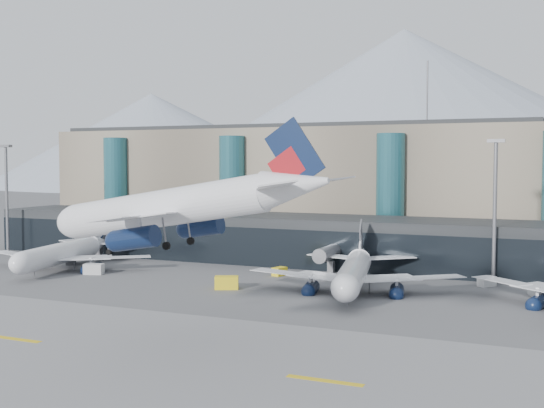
{
  "coord_description": "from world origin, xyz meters",
  "views": [
    {
      "loc": [
        41.41,
        -77.7,
        21.68
      ],
      "look_at": [
        -5.99,
        32.0,
        14.2
      ],
      "focal_mm": 45.0,
      "sensor_mm": 36.0,
      "label": 1
    }
  ],
  "objects_px": {
    "lightmast_mid": "(495,203)",
    "jet_parked_left": "(69,246)",
    "lightmast_left": "(7,192)",
    "veh_b": "(280,271)",
    "veh_f": "(71,259)",
    "veh_h": "(227,283)",
    "veh_d": "(487,281)",
    "jet_parked_mid": "(355,263)",
    "veh_g": "(536,292)",
    "veh_a": "(94,269)",
    "hero_jet": "(192,195)"
  },
  "relations": [
    {
      "from": "hero_jet",
      "to": "veh_a",
      "type": "xyz_separation_m",
      "value": [
        -44.13,
        38.48,
        -16.83
      ]
    },
    {
      "from": "hero_jet",
      "to": "veh_b",
      "type": "relative_size",
      "value": 13.62
    },
    {
      "from": "hero_jet",
      "to": "veh_f",
      "type": "height_order",
      "value": "hero_jet"
    },
    {
      "from": "hero_jet",
      "to": "jet_parked_mid",
      "type": "distance_m",
      "value": 45.52
    },
    {
      "from": "veh_d",
      "to": "veh_h",
      "type": "bearing_deg",
      "value": 154.54
    },
    {
      "from": "lightmast_mid",
      "to": "hero_jet",
      "type": "height_order",
      "value": "lightmast_mid"
    },
    {
      "from": "veh_b",
      "to": "veh_h",
      "type": "xyz_separation_m",
      "value": [
        -3.0,
        -16.15,
        0.3
      ]
    },
    {
      "from": "lightmast_mid",
      "to": "veh_a",
      "type": "height_order",
      "value": "lightmast_mid"
    },
    {
      "from": "lightmast_left",
      "to": "veh_b",
      "type": "relative_size",
      "value": 9.23
    },
    {
      "from": "jet_parked_mid",
      "to": "veh_d",
      "type": "height_order",
      "value": "jet_parked_mid"
    },
    {
      "from": "lightmast_mid",
      "to": "jet_parked_left",
      "type": "height_order",
      "value": "lightmast_mid"
    },
    {
      "from": "lightmast_mid",
      "to": "veh_h",
      "type": "xyz_separation_m",
      "value": [
        -41.15,
        -23.54,
        -13.32
      ]
    },
    {
      "from": "veh_a",
      "to": "veh_d",
      "type": "xyz_separation_m",
      "value": [
        70.84,
        16.59,
        -0.14
      ]
    },
    {
      "from": "veh_a",
      "to": "veh_d",
      "type": "height_order",
      "value": "veh_a"
    },
    {
      "from": "veh_f",
      "to": "veh_g",
      "type": "relative_size",
      "value": 1.48
    },
    {
      "from": "veh_d",
      "to": "veh_h",
      "type": "xyz_separation_m",
      "value": [
        -40.39,
        -20.05,
        0.22
      ]
    },
    {
      "from": "veh_f",
      "to": "veh_h",
      "type": "distance_m",
      "value": 44.76
    },
    {
      "from": "lightmast_mid",
      "to": "veh_g",
      "type": "height_order",
      "value": "lightmast_mid"
    },
    {
      "from": "lightmast_left",
      "to": "veh_d",
      "type": "distance_m",
      "value": 110.07
    },
    {
      "from": "lightmast_left",
      "to": "lightmast_mid",
      "type": "height_order",
      "value": "same"
    },
    {
      "from": "lightmast_mid",
      "to": "jet_parked_left",
      "type": "relative_size",
      "value": 0.69
    },
    {
      "from": "veh_b",
      "to": "veh_f",
      "type": "relative_size",
      "value": 0.76
    },
    {
      "from": "lightmast_left",
      "to": "lightmast_mid",
      "type": "bearing_deg",
      "value": 1.56
    },
    {
      "from": "veh_a",
      "to": "veh_h",
      "type": "bearing_deg",
      "value": -23.02
    },
    {
      "from": "jet_parked_left",
      "to": "veh_d",
      "type": "height_order",
      "value": "jet_parked_left"
    },
    {
      "from": "veh_f",
      "to": "jet_parked_left",
      "type": "bearing_deg",
      "value": -179.41
    },
    {
      "from": "lightmast_mid",
      "to": "veh_d",
      "type": "distance_m",
      "value": 14.0
    },
    {
      "from": "veh_b",
      "to": "veh_d",
      "type": "xyz_separation_m",
      "value": [
        37.39,
        3.9,
        0.08
      ]
    },
    {
      "from": "jet_parked_mid",
      "to": "veh_d",
      "type": "distance_m",
      "value": 23.76
    },
    {
      "from": "lightmast_mid",
      "to": "veh_a",
      "type": "xyz_separation_m",
      "value": [
        -71.61,
        -20.07,
        -13.41
      ]
    },
    {
      "from": "lightmast_mid",
      "to": "veh_f",
      "type": "distance_m",
      "value": 86.08
    },
    {
      "from": "lightmast_left",
      "to": "jet_parked_left",
      "type": "relative_size",
      "value": 0.69
    },
    {
      "from": "lightmast_left",
      "to": "hero_jet",
      "type": "height_order",
      "value": "lightmast_left"
    },
    {
      "from": "hero_jet",
      "to": "jet_parked_mid",
      "type": "relative_size",
      "value": 1.0
    },
    {
      "from": "lightmast_left",
      "to": "jet_parked_left",
      "type": "distance_m",
      "value": 32.87
    },
    {
      "from": "jet_parked_mid",
      "to": "jet_parked_left",
      "type": "bearing_deg",
      "value": 78.31
    },
    {
      "from": "jet_parked_mid",
      "to": "veh_h",
      "type": "distance_m",
      "value": 22.05
    },
    {
      "from": "veh_a",
      "to": "veh_f",
      "type": "xyz_separation_m",
      "value": [
        -12.65,
        8.59,
        0.01
      ]
    },
    {
      "from": "lightmast_mid",
      "to": "veh_h",
      "type": "bearing_deg",
      "value": -150.23
    },
    {
      "from": "hero_jet",
      "to": "veh_d",
      "type": "distance_m",
      "value": 63.52
    },
    {
      "from": "hero_jet",
      "to": "veh_f",
      "type": "distance_m",
      "value": 75.65
    },
    {
      "from": "veh_a",
      "to": "veh_g",
      "type": "xyz_separation_m",
      "value": [
        78.98,
        10.8,
        -0.29
      ]
    },
    {
      "from": "lightmast_mid",
      "to": "veh_f",
      "type": "bearing_deg",
      "value": -172.24
    },
    {
      "from": "lightmast_left",
      "to": "veh_h",
      "type": "xyz_separation_m",
      "value": [
        68.85,
        -20.54,
        -13.32
      ]
    },
    {
      "from": "jet_parked_left",
      "to": "veh_f",
      "type": "relative_size",
      "value": 10.16
    },
    {
      "from": "lightmast_mid",
      "to": "veh_d",
      "type": "xyz_separation_m",
      "value": [
        -0.76,
        -3.48,
        -13.54
      ]
    },
    {
      "from": "lightmast_left",
      "to": "veh_h",
      "type": "bearing_deg",
      "value": -16.61
    },
    {
      "from": "veh_g",
      "to": "veh_a",
      "type": "bearing_deg",
      "value": -111.2
    },
    {
      "from": "hero_jet",
      "to": "veh_h",
      "type": "bearing_deg",
      "value": 112.71
    },
    {
      "from": "lightmast_left",
      "to": "jet_parked_mid",
      "type": "distance_m",
      "value": 90.48
    }
  ]
}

